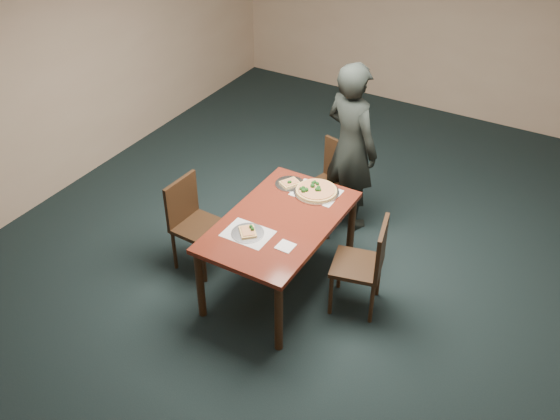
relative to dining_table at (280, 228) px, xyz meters
The scene contains 13 objects.
ground 0.72m from the dining_table, 85.44° to the left, with size 8.00×8.00×0.00m, color black.
room_shell 1.12m from the dining_table, 85.44° to the left, with size 8.00×8.00×8.00m.
dining_table is the anchor object (origin of this frame).
chair_far 1.15m from the dining_table, 91.75° to the left, with size 0.51×0.51×0.91m.
chair_left 0.90m from the dining_table, behind, with size 0.44×0.44×0.91m.
chair_right 0.81m from the dining_table, ahead, with size 0.51×0.51×0.91m.
diner 1.27m from the dining_table, 85.88° to the left, with size 0.65×0.42×1.77m, color black.
placemat_main 0.54m from the dining_table, 81.34° to the left, with size 0.42×0.32×0.00m, color white.
placemat_near 0.35m from the dining_table, 112.96° to the right, with size 0.40×0.30×0.00m, color white.
pizza_pan 0.55m from the dining_table, 81.75° to the left, with size 0.42×0.42×0.07m.
slice_plate_near 0.35m from the dining_table, 112.96° to the right, with size 0.28×0.28×0.06m.
slice_plate_far 0.58m from the dining_table, 110.72° to the left, with size 0.28×0.28×0.06m.
napkin 0.39m from the dining_table, 52.93° to the right, with size 0.14×0.14×0.01m, color white.
Camera 1 is at (2.18, -4.06, 3.97)m, focal length 40.00 mm.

